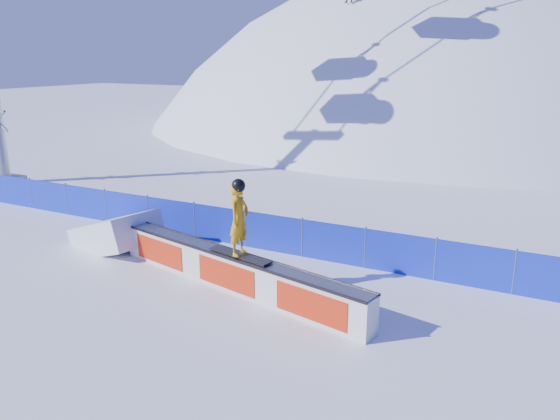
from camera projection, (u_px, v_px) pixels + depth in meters
The scene contains 6 objects.
ground at pixel (125, 292), 14.24m from camera, with size 160.00×160.00×0.00m, color white.
snow_hill at pixel (430, 301), 55.11m from camera, with size 64.00×64.00×64.00m.
safety_fence at pixel (220, 224), 17.93m from camera, with size 22.05×0.05×1.30m.
rail_box at pixel (233, 272), 14.30m from camera, with size 8.33×2.40×1.01m.
snow_ramp at pixel (118, 246), 17.67m from camera, with size 2.72×1.82×1.02m, color white, non-canonical shape.
snowboarder at pixel (239, 219), 13.73m from camera, with size 1.97×0.76×2.03m.
Camera 1 is at (9.59, -9.80, 5.99)m, focal length 35.00 mm.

